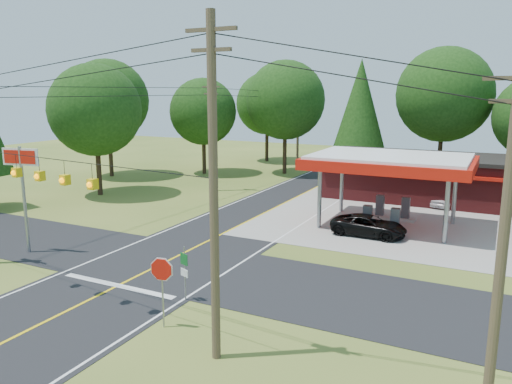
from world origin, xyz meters
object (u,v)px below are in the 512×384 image
at_px(suv_car, 369,226).
at_px(octagonal_stop_sign, 162,275).
at_px(gas_canopy, 390,164).
at_px(sedan_car, 447,198).
at_px(big_stop_sign, 22,176).

distance_m(suv_car, octagonal_stop_sign, 16.58).
bearing_deg(octagonal_stop_sign, gas_canopy, 76.69).
bearing_deg(gas_canopy, octagonal_stop_sign, -103.31).
distance_m(gas_canopy, suv_car, 4.72).
distance_m(sedan_car, big_stop_sign, 30.72).
height_order(gas_canopy, big_stop_sign, big_stop_sign).
bearing_deg(suv_car, big_stop_sign, 127.04).
bearing_deg(octagonal_stop_sign, suv_car, 75.98).
xyz_separation_m(suv_car, sedan_car, (3.50, 11.00, -0.00)).
bearing_deg(sedan_car, octagonal_stop_sign, -92.10).
bearing_deg(big_stop_sign, suv_car, 36.05).
bearing_deg(gas_canopy, big_stop_sign, -138.56).
bearing_deg(suv_car, gas_canopy, -8.47).
xyz_separation_m(suv_car, octagonal_stop_sign, (-4.00, -16.01, 1.52)).
bearing_deg(sedan_car, gas_canopy, -97.14).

